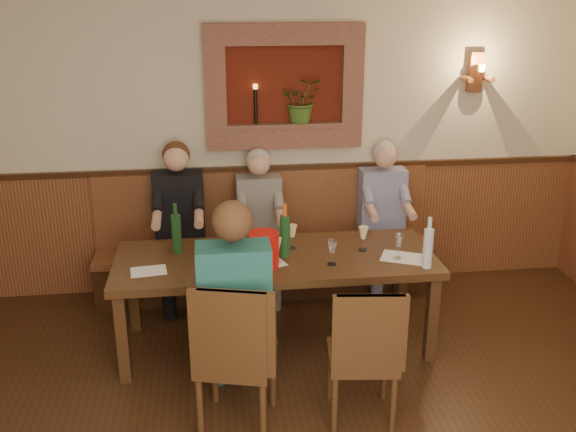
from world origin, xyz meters
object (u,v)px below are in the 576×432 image
at_px(chair_near_right, 361,379).
at_px(person_bench_right, 383,232).
at_px(person_chair_front, 235,325).
at_px(dining_table, 276,265).
at_px(spittoon_bucket, 263,250).
at_px(wine_bottle_green_a, 285,235).
at_px(chair_near_left, 237,383).
at_px(wine_bottle_green_b, 176,233).
at_px(water_bottle, 428,247).
at_px(person_bench_mid, 260,239).
at_px(person_bench_left, 180,239).
at_px(bench, 265,258).

distance_m(chair_near_right, person_bench_right, 1.94).
bearing_deg(person_chair_front, dining_table, 65.94).
xyz_separation_m(person_bench_right, spittoon_bucket, (-1.17, -1.01, 0.30)).
relative_size(chair_near_right, wine_bottle_green_a, 2.35).
relative_size(person_bench_right, wine_bottle_green_a, 3.38).
relative_size(chair_near_left, spittoon_bucket, 4.03).
height_order(spittoon_bucket, wine_bottle_green_b, wine_bottle_green_b).
xyz_separation_m(dining_table, person_chair_front, (-0.35, -0.78, -0.05)).
xyz_separation_m(wine_bottle_green_b, water_bottle, (1.80, -0.49, -0.01)).
height_order(chair_near_left, person_bench_mid, person_bench_mid).
xyz_separation_m(dining_table, person_bench_right, (1.06, 0.84, -0.10)).
bearing_deg(person_bench_left, bench, 8.12).
xyz_separation_m(chair_near_left, water_bottle, (1.41, 0.62, 0.60)).
height_order(spittoon_bucket, water_bottle, water_bottle).
height_order(chair_near_right, wine_bottle_green_a, wine_bottle_green_a).
relative_size(chair_near_right, person_bench_mid, 0.71).
bearing_deg(water_bottle, spittoon_bucket, 172.13).
xyz_separation_m(wine_bottle_green_a, wine_bottle_green_b, (-0.81, 0.17, -0.01)).
bearing_deg(person_bench_right, person_bench_left, -179.95).
height_order(bench, wine_bottle_green_b, wine_bottle_green_b).
distance_m(person_bench_mid, wine_bottle_green_a, 0.93).
bearing_deg(spittoon_bucket, person_chair_front, -111.52).
bearing_deg(person_bench_mid, person_bench_right, -0.06).
height_order(bench, person_bench_mid, person_bench_mid).
xyz_separation_m(person_bench_left, person_bench_mid, (0.70, 0.00, -0.04)).
height_order(dining_table, person_chair_front, person_chair_front).
relative_size(chair_near_right, spittoon_bucket, 3.76).
bearing_deg(spittoon_bucket, dining_table, 57.63).
height_order(wine_bottle_green_b, water_bottle, wine_bottle_green_b).
bearing_deg(person_bench_mid, chair_near_left, -99.65).
distance_m(chair_near_left, chair_near_right, 0.80).
bearing_deg(wine_bottle_green_a, person_bench_left, 134.10).
bearing_deg(person_chair_front, spittoon_bucket, 68.48).
bearing_deg(person_bench_right, spittoon_bucket, -139.28).
height_order(person_bench_left, wine_bottle_green_b, person_bench_left).
bearing_deg(person_bench_left, wine_bottle_green_b, -89.22).
bearing_deg(chair_near_left, wine_bottle_green_b, 123.66).
xyz_separation_m(chair_near_left, person_chair_front, (0.01, 0.17, 0.32)).
xyz_separation_m(person_bench_left, person_bench_right, (1.81, 0.00, -0.02)).
xyz_separation_m(dining_table, water_bottle, (1.06, -0.33, 0.23)).
bearing_deg(wine_bottle_green_a, bench, 94.26).
distance_m(wine_bottle_green_a, water_bottle, 1.04).
xyz_separation_m(chair_near_left, chair_near_right, (0.80, -0.02, -0.02)).
bearing_deg(person_bench_right, person_chair_front, -131.14).
distance_m(bench, person_bench_mid, 0.26).
relative_size(dining_table, person_bench_mid, 1.77).
relative_size(person_bench_mid, person_chair_front, 0.91).
xyz_separation_m(bench, chair_near_right, (0.45, -1.92, -0.05)).
distance_m(dining_table, wine_bottle_green_a, 0.26).
relative_size(dining_table, wine_bottle_green_a, 5.83).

